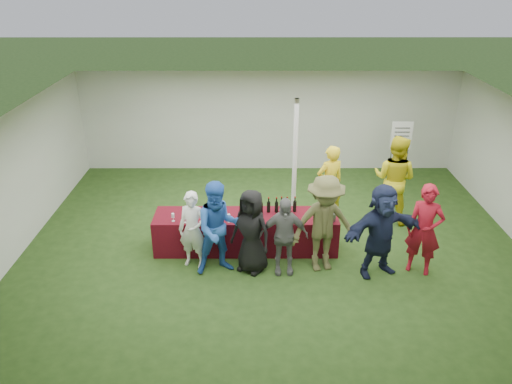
{
  "coord_description": "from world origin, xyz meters",
  "views": [
    {
      "loc": [
        -0.36,
        -8.92,
        5.29
      ],
      "look_at": [
        -0.35,
        -0.26,
        1.25
      ],
      "focal_mm": 35.0,
      "sensor_mm": 36.0,
      "label": 1
    }
  ],
  "objects_px": {
    "customer_5": "(381,231)",
    "customer_6": "(424,230)",
    "serving_table": "(246,232)",
    "staff_back": "(394,179)",
    "customer_0": "(193,230)",
    "customer_1": "(219,228)",
    "customer_2": "(251,231)",
    "customer_4": "(324,224)",
    "dump_bucket": "(330,216)",
    "staff_pourer": "(330,184)",
    "customer_3": "(284,236)",
    "wine_list_sign": "(401,141)"
  },
  "relations": [
    {
      "from": "customer_6",
      "to": "customer_5",
      "type": "bearing_deg",
      "value": -152.12
    },
    {
      "from": "dump_bucket",
      "to": "customer_6",
      "type": "xyz_separation_m",
      "value": [
        1.63,
        -0.59,
        0.03
      ]
    },
    {
      "from": "customer_0",
      "to": "customer_2",
      "type": "distance_m",
      "value": 1.09
    },
    {
      "from": "customer_0",
      "to": "customer_5",
      "type": "height_order",
      "value": "customer_5"
    },
    {
      "from": "customer_4",
      "to": "customer_5",
      "type": "xyz_separation_m",
      "value": [
        1.0,
        -0.15,
        -0.05
      ]
    },
    {
      "from": "staff_back",
      "to": "customer_4",
      "type": "xyz_separation_m",
      "value": [
        -1.77,
        -1.98,
        -0.03
      ]
    },
    {
      "from": "dump_bucket",
      "to": "customer_1",
      "type": "distance_m",
      "value": 2.16
    },
    {
      "from": "customer_2",
      "to": "customer_3",
      "type": "distance_m",
      "value": 0.59
    },
    {
      "from": "serving_table",
      "to": "dump_bucket",
      "type": "height_order",
      "value": "dump_bucket"
    },
    {
      "from": "customer_0",
      "to": "customer_2",
      "type": "relative_size",
      "value": 0.93
    },
    {
      "from": "staff_back",
      "to": "customer_5",
      "type": "height_order",
      "value": "staff_back"
    },
    {
      "from": "staff_pourer",
      "to": "customer_3",
      "type": "relative_size",
      "value": 1.16
    },
    {
      "from": "dump_bucket",
      "to": "customer_5",
      "type": "distance_m",
      "value": 1.05
    },
    {
      "from": "dump_bucket",
      "to": "customer_4",
      "type": "distance_m",
      "value": 0.54
    },
    {
      "from": "customer_5",
      "to": "wine_list_sign",
      "type": "bearing_deg",
      "value": 50.57
    },
    {
      "from": "customer_3",
      "to": "customer_4",
      "type": "bearing_deg",
      "value": 7.28
    },
    {
      "from": "wine_list_sign",
      "to": "staff_back",
      "type": "height_order",
      "value": "staff_back"
    },
    {
      "from": "customer_3",
      "to": "customer_6",
      "type": "bearing_deg",
      "value": -0.59
    },
    {
      "from": "customer_1",
      "to": "customer_5",
      "type": "bearing_deg",
      "value": -16.44
    },
    {
      "from": "customer_3",
      "to": "dump_bucket",
      "type": "bearing_deg",
      "value": 32.7
    },
    {
      "from": "serving_table",
      "to": "staff_back",
      "type": "relative_size",
      "value": 1.85
    },
    {
      "from": "customer_2",
      "to": "customer_6",
      "type": "bearing_deg",
      "value": 30.19
    },
    {
      "from": "customer_3",
      "to": "customer_6",
      "type": "xyz_separation_m",
      "value": [
        2.54,
        0.02,
        0.11
      ]
    },
    {
      "from": "dump_bucket",
      "to": "customer_2",
      "type": "bearing_deg",
      "value": -160.44
    },
    {
      "from": "customer_1",
      "to": "customer_2",
      "type": "xyz_separation_m",
      "value": [
        0.58,
        0.04,
        -0.09
      ]
    },
    {
      "from": "staff_pourer",
      "to": "customer_1",
      "type": "distance_m",
      "value": 3.04
    },
    {
      "from": "customer_2",
      "to": "customer_4",
      "type": "height_order",
      "value": "customer_4"
    },
    {
      "from": "customer_0",
      "to": "customer_1",
      "type": "height_order",
      "value": "customer_1"
    },
    {
      "from": "wine_list_sign",
      "to": "customer_5",
      "type": "height_order",
      "value": "wine_list_sign"
    },
    {
      "from": "staff_back",
      "to": "customer_0",
      "type": "relative_size",
      "value": 1.29
    },
    {
      "from": "staff_back",
      "to": "customer_5",
      "type": "relative_size",
      "value": 1.1
    },
    {
      "from": "staff_back",
      "to": "customer_3",
      "type": "height_order",
      "value": "staff_back"
    },
    {
      "from": "customer_4",
      "to": "customer_1",
      "type": "bearing_deg",
      "value": 169.85
    },
    {
      "from": "dump_bucket",
      "to": "customer_6",
      "type": "bearing_deg",
      "value": -19.92
    },
    {
      "from": "staff_back",
      "to": "customer_1",
      "type": "distance_m",
      "value": 4.21
    },
    {
      "from": "wine_list_sign",
      "to": "customer_3",
      "type": "xyz_separation_m",
      "value": [
        -3.01,
        -3.59,
        -0.56
      ]
    },
    {
      "from": "customer_2",
      "to": "customer_4",
      "type": "bearing_deg",
      "value": 32.65
    },
    {
      "from": "staff_back",
      "to": "customer_2",
      "type": "bearing_deg",
      "value": 67.62
    },
    {
      "from": "staff_pourer",
      "to": "customer_6",
      "type": "height_order",
      "value": "staff_pourer"
    },
    {
      "from": "customer_1",
      "to": "customer_6",
      "type": "xyz_separation_m",
      "value": [
        3.71,
        -0.01,
        -0.03
      ]
    },
    {
      "from": "staff_back",
      "to": "customer_2",
      "type": "relative_size",
      "value": 1.21
    },
    {
      "from": "customer_1",
      "to": "customer_4",
      "type": "height_order",
      "value": "customer_4"
    },
    {
      "from": "customer_1",
      "to": "customer_5",
      "type": "xyz_separation_m",
      "value": [
        2.91,
        -0.07,
        -0.01
      ]
    },
    {
      "from": "serving_table",
      "to": "customer_3",
      "type": "distance_m",
      "value": 1.15
    },
    {
      "from": "customer_0",
      "to": "customer_1",
      "type": "xyz_separation_m",
      "value": [
        0.5,
        -0.2,
        0.14
      ]
    },
    {
      "from": "customer_5",
      "to": "customer_6",
      "type": "bearing_deg",
      "value": -16.05
    },
    {
      "from": "serving_table",
      "to": "customer_4",
      "type": "xyz_separation_m",
      "value": [
        1.44,
        -0.72,
        0.57
      ]
    },
    {
      "from": "customer_0",
      "to": "customer_5",
      "type": "xyz_separation_m",
      "value": [
        3.41,
        -0.27,
        0.13
      ]
    },
    {
      "from": "staff_pourer",
      "to": "customer_3",
      "type": "height_order",
      "value": "staff_pourer"
    },
    {
      "from": "serving_table",
      "to": "customer_1",
      "type": "distance_m",
      "value": 1.06
    }
  ]
}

